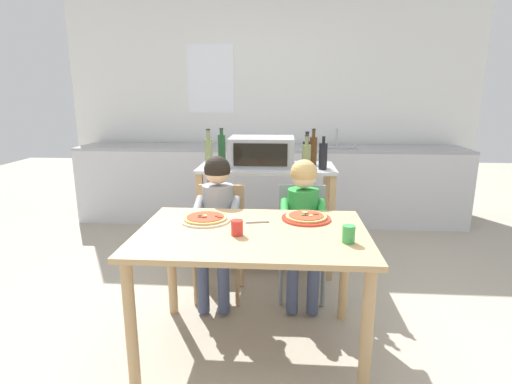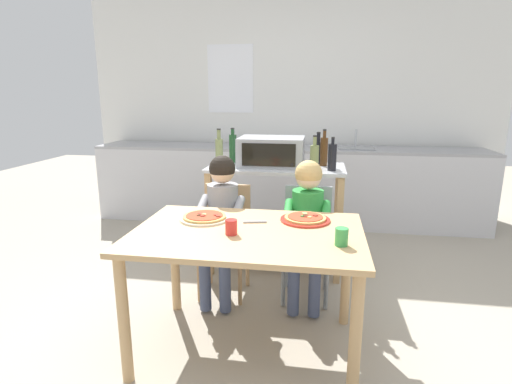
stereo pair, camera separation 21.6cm
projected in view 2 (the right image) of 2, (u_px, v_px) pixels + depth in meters
The scene contains 21 objects.
ground_plane at pixel (272, 268), 3.54m from camera, with size 11.59×11.59×0.00m, color #A89E8C.
back_wall_tiled at pixel (290, 104), 4.95m from camera, with size 4.93×0.13×2.70m.
kitchen_counter at pixel (286, 184), 4.77m from camera, with size 4.44×0.60×1.08m.
kitchen_island_cart at pixel (276, 201), 3.43m from camera, with size 1.12×0.55×0.90m.
toaster_oven at pixel (272, 151), 3.37m from camera, with size 0.53×0.41×0.24m.
bottle_tall_green_wine at pixel (324, 151), 3.36m from camera, with size 0.06×0.06×0.30m.
bottle_brown_beer at pixel (233, 148), 3.52m from camera, with size 0.06×0.06×0.30m.
bottle_slim_sauce at pixel (332, 157), 3.15m from camera, with size 0.07×0.07×0.26m.
bottle_clear_vinegar at pixel (314, 158), 3.08m from camera, with size 0.07×0.07×0.28m.
bottle_dark_olive_oil at pixel (318, 152), 3.45m from camera, with size 0.07×0.07×0.27m.
bottle_squat_spirits at pixel (219, 150), 3.42m from camera, with size 0.06×0.06×0.30m.
dining_table at pixel (248, 248), 2.28m from camera, with size 1.28×0.87×0.74m.
dining_chair_left at pixel (225, 231), 3.03m from camera, with size 0.36×0.36×0.81m.
dining_chair_right at pixel (307, 234), 2.97m from camera, with size 0.36×0.36×0.81m.
child_in_grey_shirt at pixel (221, 212), 2.87m from camera, with size 0.32×0.42×1.04m.
child_in_green_shirt at pixel (307, 215), 2.81m from camera, with size 0.32×0.42×1.02m.
pizza_plate_cream at pixel (205, 217), 2.46m from camera, with size 0.30×0.30×0.03m.
pizza_plate_red_rimmed at pixel (305, 219), 2.43m from camera, with size 0.30×0.30×0.03m.
drinking_cup_green at pixel (342, 237), 2.03m from camera, with size 0.07×0.07×0.09m, color green.
drinking_cup_red at pixel (231, 227), 2.19m from camera, with size 0.07×0.07×0.08m, color red.
serving_spoon at pixel (255, 222), 2.39m from camera, with size 0.01×0.01×0.14m, color #B7BABF.
Camera 2 is at (0.39, -2.10, 1.49)m, focal length 28.49 mm.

